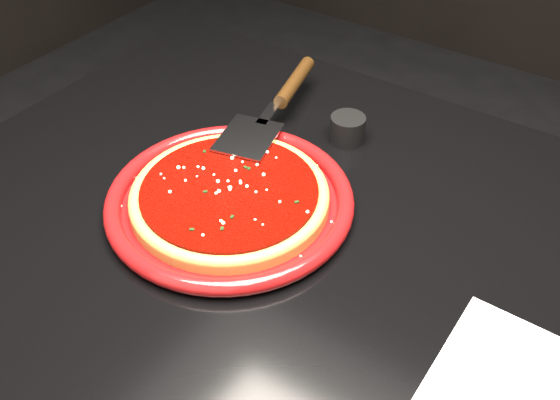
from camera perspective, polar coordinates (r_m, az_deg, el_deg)
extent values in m
cylinder|color=maroon|center=(0.83, -4.60, 0.00)|extent=(0.43, 0.43, 0.02)
cylinder|color=olive|center=(0.83, -4.62, 0.20)|extent=(0.34, 0.34, 0.01)
torus|color=olive|center=(0.82, -4.64, 0.55)|extent=(0.34, 0.34, 0.02)
cylinder|color=#640500|center=(0.82, -4.66, 0.80)|extent=(0.30, 0.30, 0.01)
cube|color=white|center=(0.69, 21.50, -16.34)|extent=(0.18, 0.18, 0.00)
cylinder|color=black|center=(0.95, 6.19, 6.50)|extent=(0.07, 0.07, 0.04)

